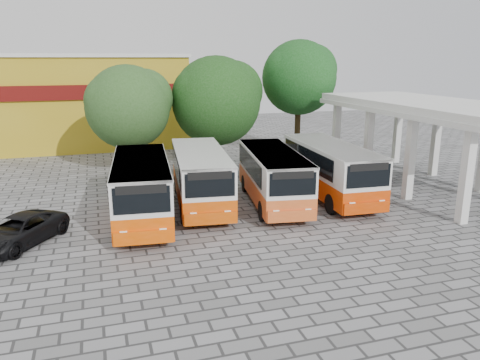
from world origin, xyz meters
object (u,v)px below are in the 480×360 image
object	(u,v)px
bus_centre_right	(273,174)
bus_far_right	(330,167)
bus_centre_left	(201,174)
parked_car	(18,231)
bus_far_left	(142,186)

from	to	relation	value
bus_centre_right	bus_far_right	distance (m)	3.63
bus_centre_left	parked_car	distance (m)	9.44
bus_far_left	bus_far_right	bearing A→B (deg)	9.34
bus_far_right	parked_car	distance (m)	16.58
bus_centre_right	bus_far_right	world-z (taller)	bus_far_right
bus_centre_left	bus_far_right	size ratio (longest dim) A/B	1.00
bus_centre_left	parked_car	bearing A→B (deg)	-153.94
bus_centre_right	bus_far_right	size ratio (longest dim) A/B	0.98
bus_far_left	bus_centre_right	world-z (taller)	bus_far_left
bus_far_left	parked_car	world-z (taller)	bus_far_left
bus_centre_left	bus_far_left	bearing A→B (deg)	-149.74
parked_car	bus_far_right	bearing A→B (deg)	43.29
bus_far_left	bus_centre_left	bearing A→B (deg)	28.99
bus_far_left	parked_car	distance (m)	5.88
bus_centre_left	bus_far_right	xyz separation A→B (m)	(7.52, -0.68, 0.02)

